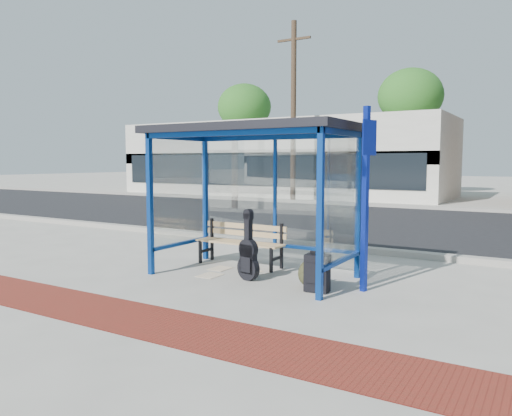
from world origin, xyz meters
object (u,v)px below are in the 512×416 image
Objects in this scene: guitar_bag at (248,256)px; bench at (242,240)px; backpack at (308,274)px; suitcase at (317,273)px.

bench is at bearing 139.30° from guitar_bag.
bench is 1.85m from backpack.
backpack is (1.67, -0.76, -0.26)m from bench.
guitar_bag is 0.99m from backpack.
bench reaches higher than suitcase.
guitar_bag is 1.22m from suitcase.
bench is at bearing 151.80° from backpack.
guitar_bag reaches higher than bench.
suitcase is 0.34m from backpack.
backpack is at bearing 19.45° from guitar_bag.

